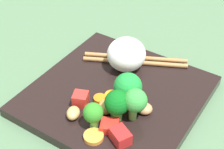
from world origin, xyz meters
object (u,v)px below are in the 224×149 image
Objects in this scene: square_plate at (116,96)px; carrot_slice_2 at (114,96)px; broccoli_floret_2 at (135,101)px; chopstick_pair at (135,60)px; rice_mound at (126,54)px.

square_plate is 10.71× the size of carrot_slice_2.
broccoli_floret_2 is 2.22× the size of carrot_slice_2.
carrot_slice_2 is at bearing -25.74° from broccoli_floret_2.
chopstick_pair is (6.97, -13.76, -3.34)cm from broccoli_floret_2.
chopstick_pair is (1.24, -9.64, 1.37)cm from square_plate.
broccoli_floret_2 reaches higher than square_plate.
chopstick_pair reaches higher than carrot_slice_2.
carrot_slice_2 is (-2.20, 8.55, -2.93)cm from rice_mound.
chopstick_pair is (-0.66, -2.59, -2.73)cm from rice_mound.
carrot_slice_2 is at bearing 74.47° from chopstick_pair.
broccoli_floret_2 is at bearing 124.35° from rice_mound.
broccoli_floret_2 is (-7.63, 11.17, 0.61)cm from rice_mound.
broccoli_floret_2 reaches higher than carrot_slice_2.
broccoli_floret_2 is (-5.73, 4.12, 4.71)cm from square_plate.
square_plate is 9.81cm from chopstick_pair.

